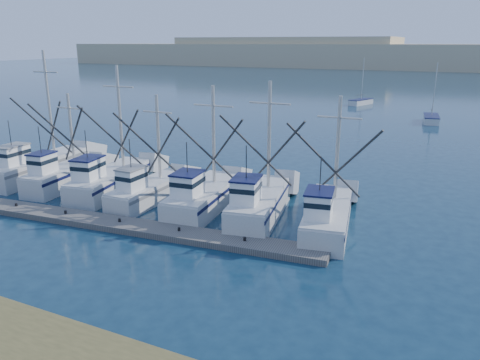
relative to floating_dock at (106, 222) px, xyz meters
name	(u,v)px	position (x,y,z in m)	size (l,w,h in m)	color
ground	(205,307)	(9.98, -5.41, -0.18)	(500.00, 500.00, 0.00)	#0D253A
floating_dock	(106,222)	(0.00, 0.00, 0.00)	(27.28, 1.82, 0.36)	slate
dune_ridge	(447,56)	(9.98, 204.59, 4.82)	(360.00, 60.00, 10.00)	tan
trawler_fleet	(152,187)	(-0.21, 5.09, 0.78)	(27.69, 9.69, 10.13)	silver
sailboat_near	(431,119)	(15.03, 49.37, 0.31)	(2.48, 5.83, 8.10)	silver
sailboat_far	(361,102)	(2.21, 64.67, 0.32)	(3.54, 5.73, 8.10)	silver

